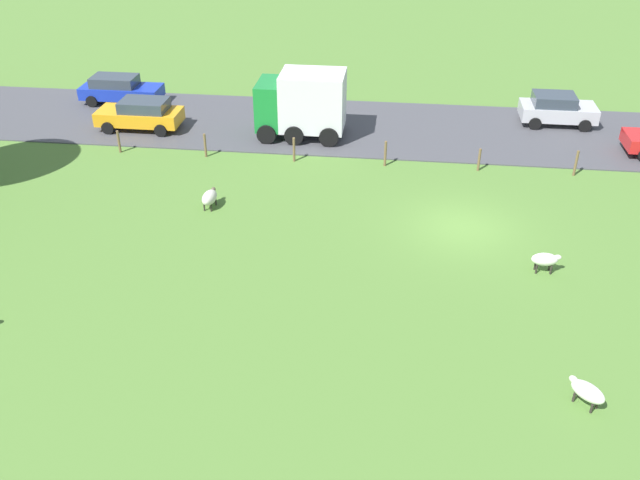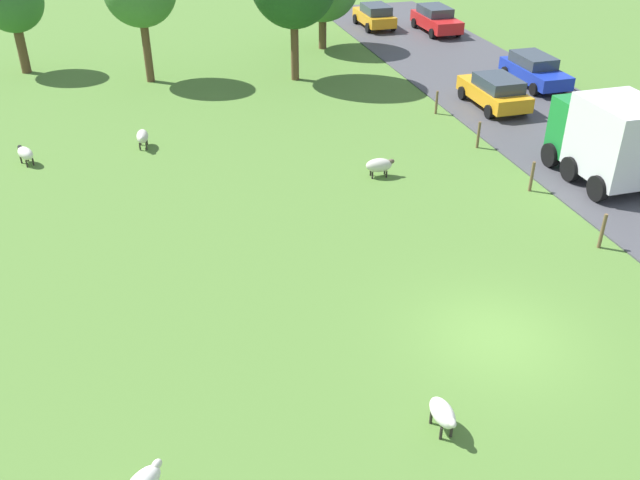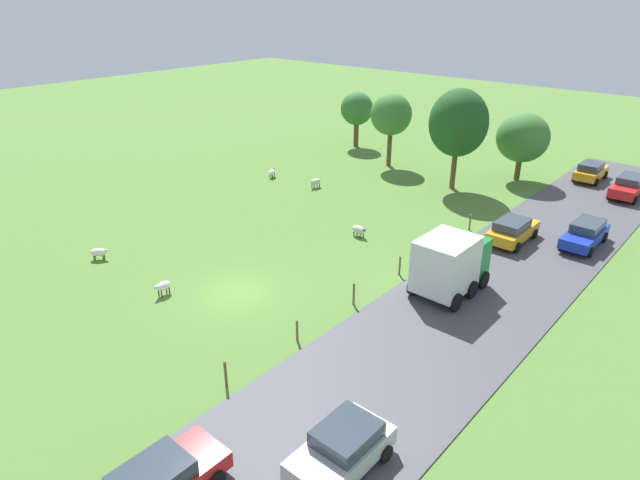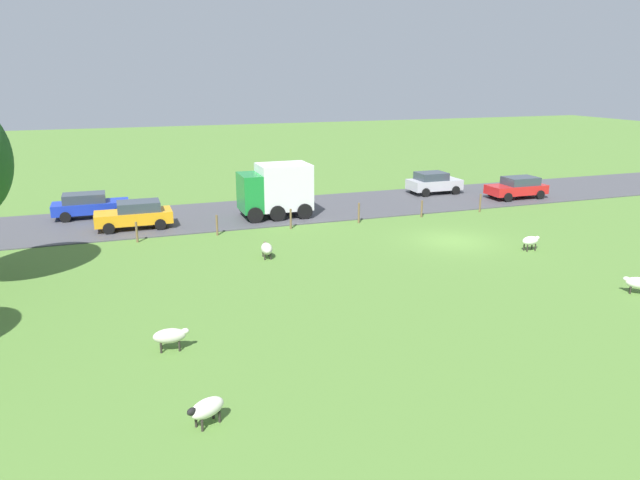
% 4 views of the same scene
% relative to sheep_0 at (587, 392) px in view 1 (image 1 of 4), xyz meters
% --- Properties ---
extents(ground_plane, '(160.00, 160.00, 0.00)m').
position_rel_sheep_0_xyz_m(ground_plane, '(9.50, 2.78, -0.47)').
color(ground_plane, '#517A33').
extents(road_strip, '(8.00, 80.00, 0.06)m').
position_rel_sheep_0_xyz_m(road_strip, '(19.65, 2.78, -0.44)').
color(road_strip, '#47474C').
rests_on(road_strip, ground_plane).
extents(sheep_0, '(1.05, 1.05, 0.72)m').
position_rel_sheep_0_xyz_m(sheep_0, '(0.00, 0.00, 0.00)').
color(sheep_0, white).
rests_on(sheep_0, ground_plane).
extents(sheep_1, '(0.50, 1.04, 0.76)m').
position_rel_sheep_0_xyz_m(sheep_1, '(6.62, 0.09, 0.05)').
color(sheep_1, white).
rests_on(sheep_1, ground_plane).
extents(sheep_3, '(1.17, 0.64, 0.76)m').
position_rel_sheep_0_xyz_m(sheep_3, '(9.91, 13.16, 0.01)').
color(sheep_3, beige).
rests_on(sheep_3, ground_plane).
extents(fence_post_0, '(0.12, 0.12, 1.21)m').
position_rel_sheep_0_xyz_m(fence_post_0, '(14.98, -2.56, 0.13)').
color(fence_post_0, brown).
rests_on(fence_post_0, ground_plane).
extents(fence_post_1, '(0.12, 0.12, 1.08)m').
position_rel_sheep_0_xyz_m(fence_post_1, '(14.98, 1.76, 0.07)').
color(fence_post_1, brown).
rests_on(fence_post_1, ground_plane).
extents(fence_post_2, '(0.12, 0.12, 1.24)m').
position_rel_sheep_0_xyz_m(fence_post_2, '(14.98, 6.08, 0.14)').
color(fence_post_2, brown).
rests_on(fence_post_2, ground_plane).
extents(fence_post_3, '(0.12, 0.12, 1.19)m').
position_rel_sheep_0_xyz_m(fence_post_3, '(14.98, 10.40, 0.12)').
color(fence_post_3, brown).
rests_on(fence_post_3, ground_plane).
extents(fence_post_4, '(0.12, 0.12, 1.17)m').
position_rel_sheep_0_xyz_m(fence_post_4, '(14.98, 14.72, 0.11)').
color(fence_post_4, brown).
rests_on(fence_post_4, ground_plane).
extents(fence_post_5, '(0.12, 0.12, 1.12)m').
position_rel_sheep_0_xyz_m(fence_post_5, '(14.98, 19.04, 0.09)').
color(fence_post_5, brown).
rests_on(fence_post_5, ground_plane).
extents(truck_0, '(2.80, 4.37, 3.30)m').
position_rel_sheep_0_xyz_m(truck_0, '(18.09, 10.42, 1.34)').
color(truck_0, '#197F33').
rests_on(truck_0, road_strip).
extents(car_1, '(2.00, 4.55, 1.54)m').
position_rel_sheep_0_xyz_m(car_1, '(21.72, 21.54, 0.39)').
color(car_1, '#1933B2').
rests_on(car_1, road_strip).
extents(car_4, '(2.10, 4.33, 1.57)m').
position_rel_sheep_0_xyz_m(car_4, '(18.00, 18.96, 0.40)').
color(car_4, orange).
rests_on(car_4, road_strip).
extents(car_5, '(2.17, 3.89, 1.60)m').
position_rel_sheep_0_xyz_m(car_5, '(21.35, -2.75, 0.42)').
color(car_5, '#B7B7BC').
rests_on(car_5, road_strip).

